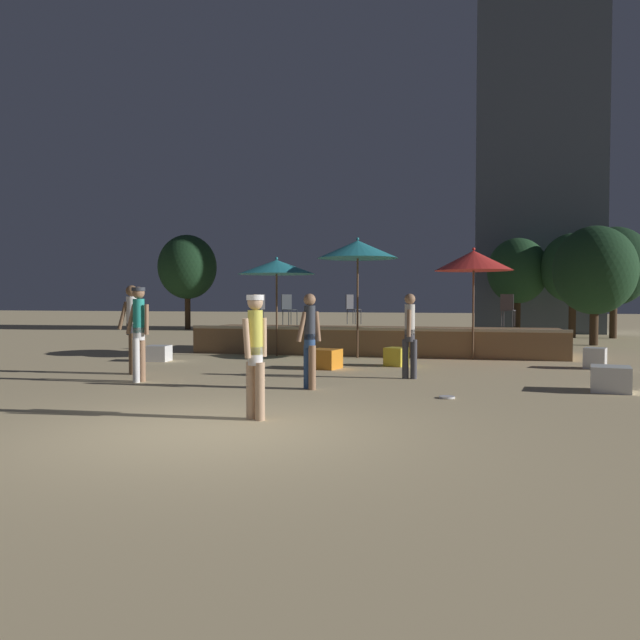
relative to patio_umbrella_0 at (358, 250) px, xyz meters
name	(u,v)px	position (x,y,z in m)	size (l,w,h in m)	color
ground_plane	(206,431)	(-0.13, -9.35, -2.87)	(120.00, 120.00, 0.00)	#D1B784
wooden_deck	(377,340)	(0.26, 1.70, -2.51)	(10.28, 2.77, 0.80)	olive
patio_umbrella_0	(358,250)	(0.00, 0.00, 0.00)	(2.13, 2.13, 3.19)	brown
patio_umbrella_1	(474,261)	(2.97, 0.24, -0.32)	(2.00, 2.00, 2.89)	brown
patio_umbrella_2	(277,267)	(-2.25, 0.03, -0.44)	(2.12, 2.12, 2.71)	brown
cube_seat_0	(595,358)	(5.65, -1.15, -2.63)	(0.57, 0.57, 0.47)	white
cube_seat_1	(396,357)	(1.23, -1.68, -2.65)	(0.58, 0.58, 0.43)	yellow
cube_seat_2	(611,379)	(5.25, -4.81, -2.65)	(0.72, 0.72, 0.43)	white
cube_seat_3	(325,359)	(-0.26, -2.61, -2.65)	(0.73, 0.73, 0.44)	orange
cube_seat_4	(158,353)	(-4.72, -2.01, -2.67)	(0.60, 0.60, 0.40)	white
person_0	(255,350)	(0.21, -8.55, -1.96)	(0.27, 0.42, 1.64)	tan
person_1	(139,328)	(-3.17, -5.63, -1.83)	(0.51, 0.30, 1.80)	#997051
person_2	(410,333)	(1.76, -3.91, -1.97)	(0.29, 0.45, 1.68)	#3F3F47
person_3	(132,325)	(-3.95, -4.55, -1.83)	(0.48, 0.37, 1.86)	brown
person_4	(310,338)	(0.20, -5.75, -1.97)	(0.40, 0.41, 1.67)	#997051
bistro_chair_0	(258,306)	(-3.35, 1.63, -1.53)	(0.48, 0.47, 0.90)	#47474C
bistro_chair_1	(507,307)	(3.90, 1.80, -1.53)	(0.42, 0.42, 0.90)	#47474C
bistro_chair_2	(288,306)	(-2.35, 1.44, -1.53)	(0.48, 0.48, 0.90)	#2D3338
bistro_chair_3	(352,306)	(-0.62, 2.42, -1.53)	(0.46, 0.45, 0.90)	#47474C
frisbee_disc	(447,397)	(2.58, -6.19, -2.85)	(0.25, 0.25, 0.03)	white
background_tree_0	(614,266)	(8.34, 10.35, -0.04)	(2.80, 2.80, 4.38)	#3D2B1C
background_tree_1	(187,267)	(-10.95, 12.52, 0.26)	(2.91, 2.91, 4.74)	#3D2B1C
background_tree_2	(595,270)	(6.91, 6.23, -0.36)	(2.70, 2.70, 4.00)	#3D2B1C
background_tree_3	(573,268)	(6.82, 10.31, -0.10)	(2.52, 2.52, 4.17)	#3D2B1C
background_tree_4	(518,271)	(4.76, 10.97, -0.16)	(2.47, 2.47, 4.09)	#3D2B1C
distant_building	(537,172)	(5.82, 14.81, 4.64)	(5.56, 4.01, 15.02)	#4C5666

